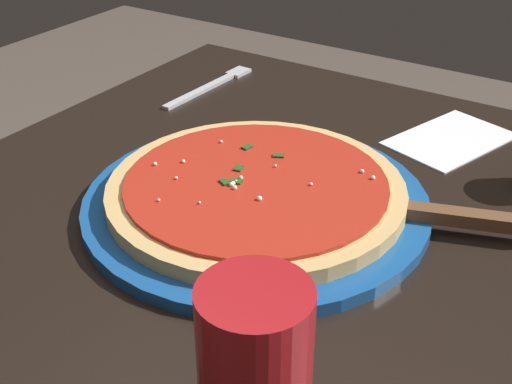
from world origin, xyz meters
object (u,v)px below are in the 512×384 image
napkin_folded_right (450,139)px  fork (213,85)px  pizza (256,190)px  cup_tall_drink (255,364)px  serving_plate (256,203)px  pizza_server (422,214)px

napkin_folded_right → fork: size_ratio=0.83×
pizza → fork: size_ratio=1.66×
cup_tall_drink → serving_plate: bearing=-147.3°
cup_tall_drink → fork: (-0.49, -0.39, -0.06)m
cup_tall_drink → fork: bearing=-141.4°
pizza → cup_tall_drink: size_ratio=2.58×
fork → pizza: bearing=43.4°
pizza → cup_tall_drink: (0.24, 0.15, 0.04)m
cup_tall_drink → pizza_server: bearing=178.9°
pizza → napkin_folded_right: (-0.27, 0.12, -0.02)m
serving_plate → fork: serving_plate is taller
pizza → fork: (-0.25, -0.24, -0.02)m
pizza_server → cup_tall_drink: (0.30, -0.01, 0.04)m
napkin_folded_right → fork: bearing=-87.3°
serving_plate → fork: 0.34m
pizza → napkin_folded_right: bearing=156.2°
serving_plate → napkin_folded_right: bearing=156.2°
serving_plate → cup_tall_drink: bearing=32.7°
pizza → pizza_server: (-0.06, 0.16, -0.00)m
napkin_folded_right → cup_tall_drink: bearing=4.1°
pizza_server → cup_tall_drink: cup_tall_drink is taller
cup_tall_drink → napkin_folded_right: 0.51m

